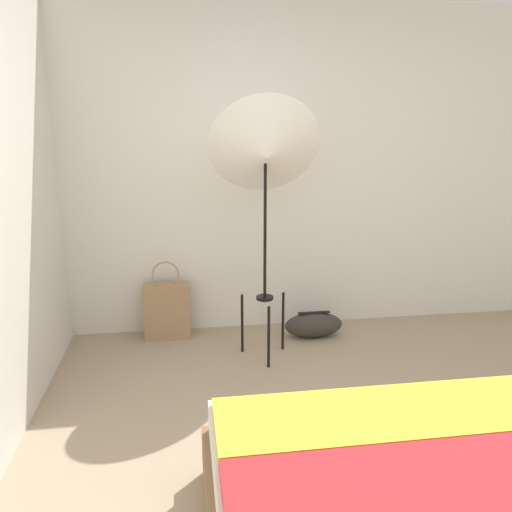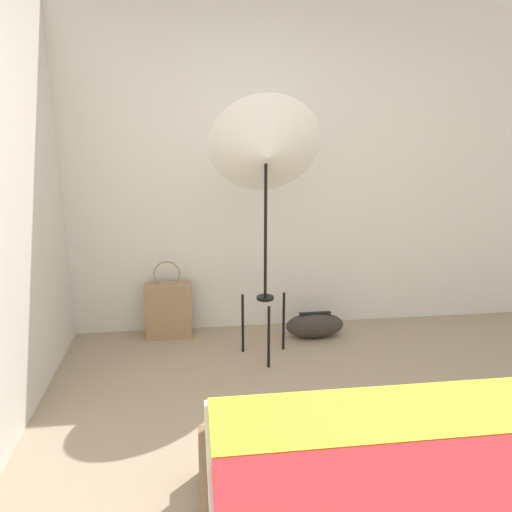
% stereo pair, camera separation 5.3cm
% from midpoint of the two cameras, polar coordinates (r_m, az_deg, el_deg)
% --- Properties ---
extents(ground_plane, '(14.00, 14.00, 0.00)m').
position_cam_midpoint_polar(ground_plane, '(2.60, 12.42, -25.97)').
color(ground_plane, gray).
extents(wall_back, '(8.00, 0.05, 2.60)m').
position_cam_midpoint_polar(wall_back, '(4.09, 2.73, 9.52)').
color(wall_back, silver).
rests_on(wall_back, ground_plane).
extents(wall_side_left, '(0.05, 8.00, 2.60)m').
position_cam_midpoint_polar(wall_side_left, '(3.01, -27.54, 5.84)').
color(wall_side_left, silver).
rests_on(wall_side_left, ground_plane).
extents(photo_umbrella, '(0.78, 0.53, 1.87)m').
position_cam_midpoint_polar(photo_umbrella, '(3.42, 0.63, 11.64)').
color(photo_umbrella, black).
rests_on(photo_umbrella, ground_plane).
extents(tote_bag, '(0.37, 0.16, 0.64)m').
position_cam_midpoint_polar(tote_bag, '(4.10, -10.47, -6.09)').
color(tote_bag, '#9E7A56').
rests_on(tote_bag, ground_plane).
extents(duffel_bag, '(0.47, 0.21, 0.21)m').
position_cam_midpoint_polar(duffel_bag, '(4.11, 6.22, -7.83)').
color(duffel_bag, '#332D28').
rests_on(duffel_bag, ground_plane).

